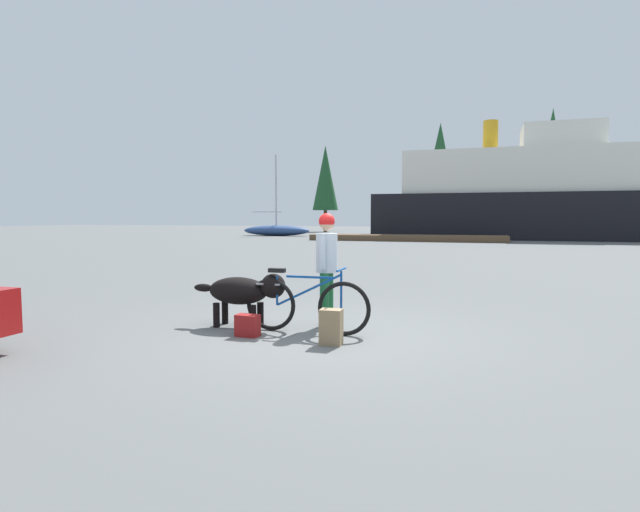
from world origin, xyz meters
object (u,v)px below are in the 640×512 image
dog (244,291)px  person_cyclist (327,259)px  bicycle (306,305)px  handbag_pannier (248,325)px  ferry_boat (528,197)px  backpack (331,327)px  sailboat_moored (276,230)px

dog → person_cyclist: bearing=20.7°
bicycle → handbag_pannier: bicycle is taller
ferry_boat → bicycle: bearing=-99.1°
backpack → handbag_pannier: size_ratio=1.44×
sailboat_moored → dog: bearing=-68.1°
bicycle → dog: 1.01m
dog → handbag_pannier: bearing=-59.7°
sailboat_moored → handbag_pannier: bearing=-67.9°
bicycle → backpack: size_ratio=4.03×
person_cyclist → dog: size_ratio=1.14×
handbag_pannier → ferry_boat: ferry_boat is taller
dog → backpack: 1.67m
dog → handbag_pannier: dog is taller
person_cyclist → backpack: size_ratio=3.69×
person_cyclist → dog: (-1.15, -0.43, -0.48)m
dog → sailboat_moored: 36.92m
person_cyclist → bicycle: bearing=-106.6°
dog → ferry_boat: size_ratio=0.07×
ferry_boat → dog: bearing=-100.7°
bicycle → dog: (-1.00, 0.08, 0.14)m
backpack → handbag_pannier: backpack is taller
bicycle → person_cyclist: person_cyclist is taller
backpack → sailboat_moored: bearing=113.7°
bicycle → sailboat_moored: 37.38m
dog → ferry_boat: bearing=79.3°
bicycle → person_cyclist: bearing=73.4°
person_cyclist → ferry_boat: (5.39, 34.20, 2.16)m
person_cyclist → handbag_pannier: person_cyclist is taller
sailboat_moored → ferry_boat: bearing=1.1°
bicycle → ferry_boat: ferry_boat is taller
backpack → ferry_boat: ferry_boat is taller
backpack → sailboat_moored: 38.08m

